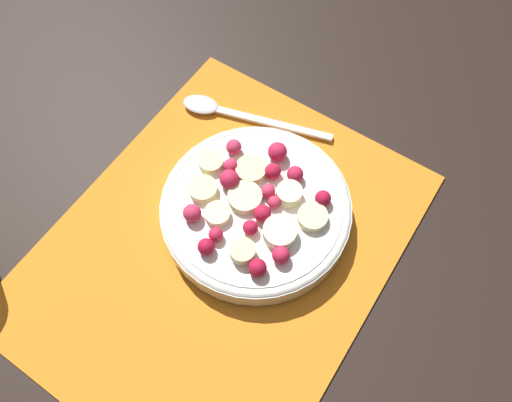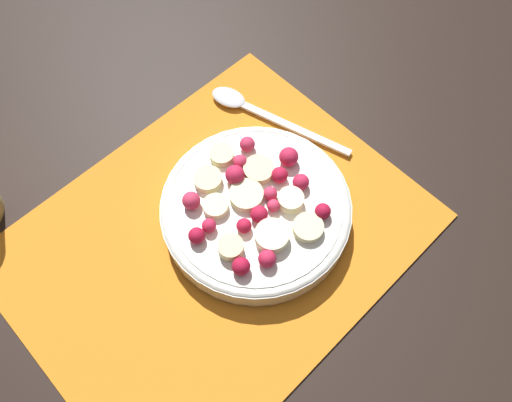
% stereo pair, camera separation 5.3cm
% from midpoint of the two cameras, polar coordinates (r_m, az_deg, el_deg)
% --- Properties ---
extents(ground_plane, '(3.00, 3.00, 0.00)m').
position_cam_midpoint_polar(ground_plane, '(0.56, -6.71, -5.40)').
color(ground_plane, black).
extents(placemat, '(0.43, 0.34, 0.01)m').
position_cam_midpoint_polar(placemat, '(0.56, -6.74, -5.29)').
color(placemat, orange).
rests_on(placemat, ground_plane).
extents(fruit_bowl, '(0.21, 0.21, 0.05)m').
position_cam_midpoint_polar(fruit_bowl, '(0.55, -2.79, -1.11)').
color(fruit_bowl, silver).
rests_on(fruit_bowl, placemat).
extents(spoon, '(0.07, 0.19, 0.01)m').
position_cam_midpoint_polar(spoon, '(0.64, -5.95, 10.01)').
color(spoon, silver).
rests_on(spoon, placemat).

